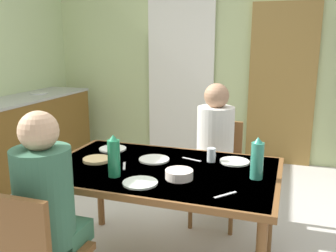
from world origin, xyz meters
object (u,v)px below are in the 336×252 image
object	(u,v)px
chair_far_diner	(217,165)
person_near_diner	(45,194)
water_bottle_green_near	(114,157)
dining_table	(161,177)
person_far_diner	(215,137)
kitchen_counter	(27,134)
water_bottle_green_far	(257,159)
serving_bowl_center	(179,174)

from	to	relation	value
chair_far_diner	person_near_diner	bearing A→B (deg)	68.65
person_near_diner	water_bottle_green_near	bearing A→B (deg)	70.96
person_near_diner	chair_far_diner	bearing A→B (deg)	68.65
person_near_diner	water_bottle_green_near	distance (m)	0.49
dining_table	person_near_diner	bearing A→B (deg)	-118.57
person_near_diner	person_far_diner	size ratio (longest dim) A/B	1.00
kitchen_counter	person_far_diner	distance (m)	2.51
water_bottle_green_near	water_bottle_green_far	distance (m)	0.87
chair_far_diner	person_near_diner	world-z (taller)	person_near_diner
water_bottle_green_far	serving_bowl_center	bearing A→B (deg)	-160.95
serving_bowl_center	person_far_diner	bearing A→B (deg)	86.81
dining_table	water_bottle_green_near	xyz separation A→B (m)	(-0.22, -0.23, 0.19)
kitchen_counter	serving_bowl_center	xyz separation A→B (m)	(2.36, -1.49, 0.31)
water_bottle_green_far	dining_table	bearing A→B (deg)	-179.34
dining_table	serving_bowl_center	distance (m)	0.24
chair_far_diner	person_near_diner	distance (m)	1.67
person_far_diner	serving_bowl_center	xyz separation A→B (m)	(-0.05, -0.84, -0.02)
water_bottle_green_near	chair_far_diner	bearing A→B (deg)	67.67
person_near_diner	person_far_diner	bearing A→B (deg)	66.77
chair_far_diner	person_far_diner	world-z (taller)	person_far_diner
serving_bowl_center	chair_far_diner	bearing A→B (deg)	87.25
chair_far_diner	serving_bowl_center	distance (m)	1.01
kitchen_counter	water_bottle_green_near	world-z (taller)	water_bottle_green_near
person_near_diner	water_bottle_green_near	size ratio (longest dim) A/B	2.90
kitchen_counter	chair_far_diner	world-z (taller)	kitchen_counter
dining_table	water_bottle_green_near	size ratio (longest dim) A/B	5.74
chair_far_diner	serving_bowl_center	world-z (taller)	chair_far_diner
chair_far_diner	water_bottle_green_near	world-z (taller)	water_bottle_green_near
chair_far_diner	water_bottle_green_far	world-z (taller)	water_bottle_green_far
kitchen_counter	person_near_diner	bearing A→B (deg)	-48.41
dining_table	chair_far_diner	bearing A→B (deg)	75.29
kitchen_counter	water_bottle_green_far	size ratio (longest dim) A/B	7.30
kitchen_counter	dining_table	xyz separation A→B (m)	(2.19, -1.34, 0.22)
chair_far_diner	kitchen_counter	bearing A→B (deg)	-11.95
dining_table	serving_bowl_center	bearing A→B (deg)	-40.39
person_near_diner	serving_bowl_center	world-z (taller)	person_near_diner
water_bottle_green_near	kitchen_counter	bearing A→B (deg)	141.30
dining_table	water_bottle_green_near	bearing A→B (deg)	-133.12
chair_far_diner	serving_bowl_center	xyz separation A→B (m)	(-0.05, -0.98, 0.26)
water_bottle_green_far	serving_bowl_center	xyz separation A→B (m)	(-0.44, -0.15, -0.09)
kitchen_counter	serving_bowl_center	bearing A→B (deg)	-32.24
kitchen_counter	person_near_diner	xyz separation A→B (m)	(1.81, -2.04, 0.33)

